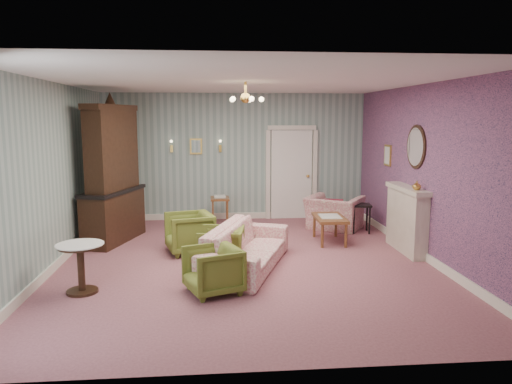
{
  "coord_description": "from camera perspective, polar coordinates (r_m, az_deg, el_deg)",
  "views": [
    {
      "loc": [
        -0.52,
        -7.72,
        2.35
      ],
      "look_at": [
        0.2,
        0.4,
        1.1
      ],
      "focal_mm": 34.18,
      "sensor_mm": 36.0,
      "label": 1
    }
  ],
  "objects": [
    {
      "name": "floor",
      "position": [
        8.08,
        -1.17,
        -8.18
      ],
      "size": [
        7.0,
        7.0,
        0.0
      ],
      "primitive_type": "plane",
      "color": "#995963",
      "rests_on": "ground"
    },
    {
      "name": "ceiling",
      "position": [
        7.75,
        -1.24,
        12.79
      ],
      "size": [
        7.0,
        7.0,
        0.0
      ],
      "primitive_type": "plane",
      "rotation": [
        3.14,
        0.0,
        0.0
      ],
      "color": "white",
      "rests_on": "ground"
    },
    {
      "name": "wall_back",
      "position": [
        11.27,
        -2.41,
        4.12
      ],
      "size": [
        6.0,
        0.0,
        6.0
      ],
      "primitive_type": "plane",
      "rotation": [
        1.57,
        0.0,
        0.0
      ],
      "color": "gray",
      "rests_on": "ground"
    },
    {
      "name": "wall_front",
      "position": [
        4.34,
        1.93,
        -3.22
      ],
      "size": [
        6.0,
        0.0,
        6.0
      ],
      "primitive_type": "plane",
      "rotation": [
        -1.57,
        0.0,
        0.0
      ],
      "color": "gray",
      "rests_on": "ground"
    },
    {
      "name": "wall_left",
      "position": [
        8.16,
        -22.75,
        1.71
      ],
      "size": [
        0.0,
        7.0,
        7.0
      ],
      "primitive_type": "plane",
      "rotation": [
        1.57,
        0.0,
        1.57
      ],
      "color": "gray",
      "rests_on": "ground"
    },
    {
      "name": "wall_right",
      "position": [
        8.53,
        19.35,
        2.17
      ],
      "size": [
        0.0,
        7.0,
        7.0
      ],
      "primitive_type": "plane",
      "rotation": [
        1.57,
        0.0,
        -1.57
      ],
      "color": "gray",
      "rests_on": "ground"
    },
    {
      "name": "wall_right_floral",
      "position": [
        8.52,
        19.26,
        2.17
      ],
      "size": [
        0.0,
        7.0,
        7.0
      ],
      "primitive_type": "plane",
      "rotation": [
        1.57,
        0.0,
        -1.57
      ],
      "color": "#C3618D",
      "rests_on": "ground"
    },
    {
      "name": "door",
      "position": [
        11.4,
        4.16,
        2.29
      ],
      "size": [
        1.12,
        0.12,
        2.16
      ],
      "primitive_type": null,
      "color": "white",
      "rests_on": "floor"
    },
    {
      "name": "olive_chair_a",
      "position": [
        6.64,
        -5.07,
        -8.84
      ],
      "size": [
        0.84,
        0.86,
        0.7
      ],
      "primitive_type": "imported",
      "rotation": [
        0.0,
        0.0,
        -1.2
      ],
      "color": "olive",
      "rests_on": "floor"
    },
    {
      "name": "olive_chair_b",
      "position": [
        7.77,
        -4.11,
        -6.21
      ],
      "size": [
        0.73,
        0.76,
        0.7
      ],
      "primitive_type": "imported",
      "rotation": [
        0.0,
        0.0,
        -1.71
      ],
      "color": "olive",
      "rests_on": "floor"
    },
    {
      "name": "olive_chair_c",
      "position": [
        8.61,
        -7.81,
        -4.52
      ],
      "size": [
        0.88,
        0.92,
        0.78
      ],
      "primitive_type": "imported",
      "rotation": [
        0.0,
        0.0,
        -1.31
      ],
      "color": "olive",
      "rests_on": "floor"
    },
    {
      "name": "sofa_chintz",
      "position": [
        7.66,
        -1.14,
        -5.6
      ],
      "size": [
        1.42,
        2.42,
        0.91
      ],
      "primitive_type": "imported",
      "rotation": [
        0.0,
        0.0,
        1.23
      ],
      "color": "#AD455B",
      "rests_on": "floor"
    },
    {
      "name": "wingback_chair",
      "position": [
        10.43,
        9.15,
        -1.77
      ],
      "size": [
        1.28,
        1.18,
        0.94
      ],
      "primitive_type": "imported",
      "rotation": [
        0.0,
        0.0,
        2.55
      ],
      "color": "#AD455B",
      "rests_on": "floor"
    },
    {
      "name": "dresser",
      "position": [
        9.56,
        -16.51,
        2.49
      ],
      "size": [
        1.03,
        1.74,
        2.74
      ],
      "primitive_type": null,
      "rotation": [
        0.0,
        0.0,
        -0.3
      ],
      "color": "black",
      "rests_on": "floor"
    },
    {
      "name": "fireplace",
      "position": [
        8.97,
        17.21,
        -3.06
      ],
      "size": [
        0.3,
        1.4,
        1.16
      ],
      "primitive_type": null,
      "color": "beige",
      "rests_on": "floor"
    },
    {
      "name": "mantel_vase",
      "position": [
        8.49,
        18.29,
        0.72
      ],
      "size": [
        0.15,
        0.15,
        0.15
      ],
      "primitive_type": "imported",
      "color": "gold",
      "rests_on": "fireplace"
    },
    {
      "name": "oval_mirror",
      "position": [
        8.85,
        18.18,
        5.05
      ],
      "size": [
        0.04,
        0.76,
        0.84
      ],
      "primitive_type": null,
      "color": "white",
      "rests_on": "wall_right"
    },
    {
      "name": "framed_print",
      "position": [
        10.12,
        15.16,
        4.16
      ],
      "size": [
        0.04,
        0.34,
        0.42
      ],
      "primitive_type": null,
      "color": "gold",
      "rests_on": "wall_right"
    },
    {
      "name": "coffee_table",
      "position": [
        9.38,
        8.59,
        -4.32
      ],
      "size": [
        0.57,
        0.99,
        0.5
      ],
      "primitive_type": null,
      "rotation": [
        0.0,
        0.0,
        -0.03
      ],
      "color": "brown",
      "rests_on": "floor"
    },
    {
      "name": "side_table_black",
      "position": [
        10.25,
        12.12,
        -3.04
      ],
      "size": [
        0.45,
        0.45,
        0.59
      ],
      "primitive_type": null,
      "rotation": [
        0.0,
        0.0,
        -0.14
      ],
      "color": "black",
      "rests_on": "floor"
    },
    {
      "name": "pedestal_table",
      "position": [
        7.03,
        -19.79,
        -8.38
      ],
      "size": [
        0.72,
        0.72,
        0.69
      ],
      "primitive_type": null,
      "rotation": [
        0.0,
        0.0,
        -0.16
      ],
      "color": "black",
      "rests_on": "floor"
    },
    {
      "name": "nesting_table",
      "position": [
        10.74,
        -4.24,
        -2.12
      ],
      "size": [
        0.41,
        0.52,
        0.67
      ],
      "primitive_type": null,
      "rotation": [
        0.0,
        0.0,
        0.02
      ],
      "color": "brown",
      "rests_on": "floor"
    },
    {
      "name": "gilt_mirror_back",
      "position": [
        11.2,
        -7.04,
        5.32
      ],
      "size": [
        0.28,
        0.06,
        0.36
      ],
      "primitive_type": null,
      "color": "gold",
      "rests_on": "wall_back"
    },
    {
      "name": "sconce_left",
      "position": [
        11.21,
        -9.86,
        5.26
      ],
      "size": [
        0.16,
        0.12,
        0.3
      ],
      "primitive_type": null,
      "color": "gold",
      "rests_on": "wall_back"
    },
    {
      "name": "sconce_right",
      "position": [
        11.18,
        -4.21,
        5.36
      ],
      "size": [
        0.16,
        0.12,
        0.3
      ],
      "primitive_type": null,
      "color": "gold",
      "rests_on": "wall_back"
    },
    {
      "name": "chandelier",
      "position": [
        7.74,
        -1.23,
        10.79
      ],
      "size": [
        0.56,
        0.56,
        0.36
      ],
      "primitive_type": null,
      "color": "gold",
      "rests_on": "ceiling"
    },
    {
      "name": "burgundy_cushion",
      "position": [
        10.28,
        9.09,
        -1.88
      ],
      "size": [
        0.41,
        0.28,
        0.39
      ],
      "primitive_type": "cube",
      "rotation": [
        0.17,
        0.0,
        -0.35
      ],
      "color": "maroon",
      "rests_on": "wingback_chair"
    }
  ]
}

